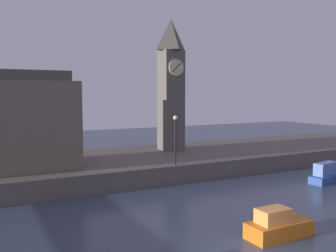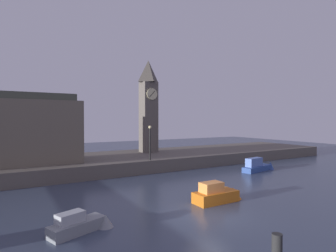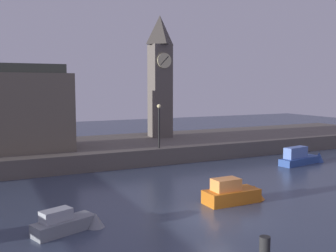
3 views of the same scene
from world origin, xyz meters
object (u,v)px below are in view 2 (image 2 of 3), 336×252
at_px(streetlamp, 150,139).
at_px(boat_patrol_orange, 219,194).
at_px(clock_tower, 148,105).
at_px(boat_cruiser_grey, 82,224).
at_px(boat_tour_blue, 259,166).

distance_m(streetlamp, boat_patrol_orange, 13.08).
height_order(clock_tower, streetlamp, clock_tower).
distance_m(clock_tower, streetlamp, 9.04).
bearing_deg(boat_patrol_orange, clock_tower, 78.60).
bearing_deg(boat_cruiser_grey, streetlamp, 50.48).
relative_size(streetlamp, boat_cruiser_grey, 1.04).
relative_size(clock_tower, boat_cruiser_grey, 3.43).
distance_m(boat_patrol_orange, boat_cruiser_grey, 10.23).
relative_size(clock_tower, boat_tour_blue, 2.44).
relative_size(boat_patrol_orange, boat_cruiser_grey, 1.08).
relative_size(clock_tower, streetlamp, 3.30).
bearing_deg(boat_tour_blue, boat_cruiser_grey, -161.48).
xyz_separation_m(boat_cruiser_grey, boat_tour_blue, (22.72, 7.61, 0.13)).
xyz_separation_m(boat_patrol_orange, boat_tour_blue, (12.51, 7.12, -0.00)).
xyz_separation_m(streetlamp, boat_cruiser_grey, (-10.80, -13.09, -3.54)).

